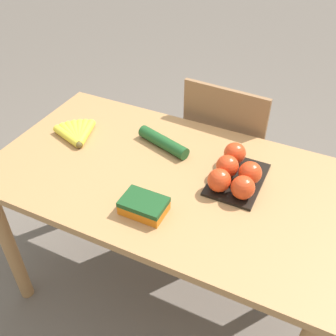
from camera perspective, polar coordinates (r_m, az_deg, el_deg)
ground_plane at (r=2.03m, az=0.00°, el=-17.22°), size 12.00×12.00×0.00m
dining_table at (r=1.54m, az=0.00°, el=-4.04°), size 1.34×0.75×0.75m
chair at (r=2.02m, az=8.67°, el=1.72°), size 0.44×0.42×0.91m
banana_bunch at (r=1.69m, az=-13.13°, el=4.81°), size 0.18×0.18×0.03m
tomato_pack at (r=1.42m, az=9.72°, el=-0.69°), size 0.18×0.27×0.09m
carrot_bag at (r=1.30m, az=-3.53°, el=-5.36°), size 0.15×0.10×0.05m
cucumber_near at (r=1.58m, az=-0.70°, el=3.78°), size 0.24×0.12×0.05m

